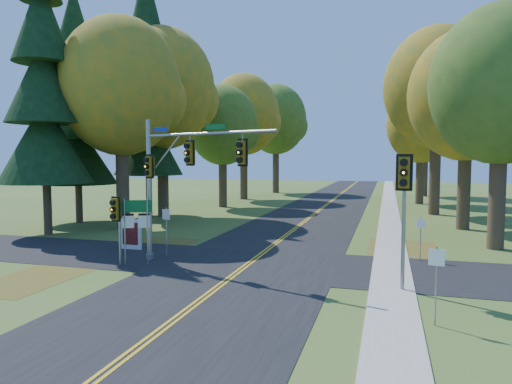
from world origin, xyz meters
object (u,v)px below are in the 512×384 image
(route_sign_cluster, at_px, (136,218))
(info_kiosk, at_px, (131,234))
(east_signal_pole, at_px, (404,188))
(traffic_mast, at_px, (176,171))

(route_sign_cluster, distance_m, info_kiosk, 3.88)
(east_signal_pole, xyz_separation_m, info_kiosk, (-13.45, 4.11, -2.94))
(east_signal_pole, distance_m, info_kiosk, 14.36)
(east_signal_pole, relative_size, route_sign_cluster, 1.65)
(traffic_mast, relative_size, east_signal_pole, 1.40)
(east_signal_pole, bearing_deg, route_sign_cluster, -179.02)
(traffic_mast, distance_m, east_signal_pole, 9.74)
(traffic_mast, height_order, route_sign_cluster, traffic_mast)
(route_sign_cluster, bearing_deg, info_kiosk, 103.02)
(traffic_mast, xyz_separation_m, info_kiosk, (-3.85, 2.49, -3.42))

